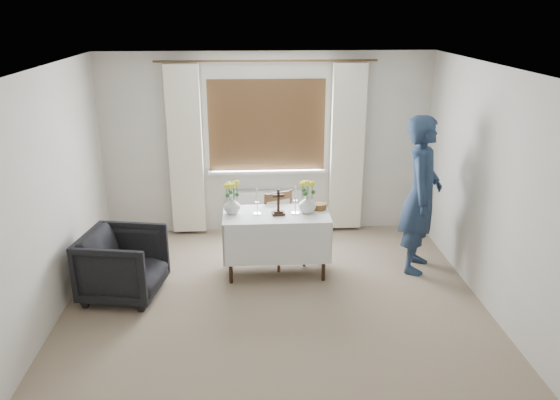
# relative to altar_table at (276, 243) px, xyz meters

# --- Properties ---
(ground) EXTENTS (5.00, 5.00, 0.00)m
(ground) POSITION_rel_altar_table_xyz_m (-0.05, -1.12, -0.38)
(ground) COLOR gray
(ground) RESTS_ON ground
(altar_table) EXTENTS (1.24, 0.64, 0.76)m
(altar_table) POSITION_rel_altar_table_xyz_m (0.00, 0.00, 0.00)
(altar_table) COLOR white
(altar_table) RESTS_ON ground
(wooden_chair) EXTENTS (0.54, 0.54, 0.89)m
(wooden_chair) POSITION_rel_altar_table_xyz_m (0.12, 0.24, 0.07)
(wooden_chair) COLOR #55361D
(wooden_chair) RESTS_ON ground
(armchair) EXTENTS (0.95, 0.93, 0.75)m
(armchair) POSITION_rel_altar_table_xyz_m (-1.70, -0.45, -0.01)
(armchair) COLOR black
(armchair) RESTS_ON ground
(person) EXTENTS (0.69, 0.81, 1.89)m
(person) POSITION_rel_altar_table_xyz_m (1.71, 0.03, 0.57)
(person) COLOR #223450
(person) RESTS_ON ground
(radiator) EXTENTS (1.10, 0.10, 0.60)m
(radiator) POSITION_rel_altar_table_xyz_m (-0.05, 1.30, -0.08)
(radiator) COLOR silver
(radiator) RESTS_ON ground
(wooden_cross) EXTENTS (0.15, 0.12, 0.31)m
(wooden_cross) POSITION_rel_altar_table_xyz_m (0.02, -0.04, 0.54)
(wooden_cross) COLOR black
(wooden_cross) RESTS_ON altar_table
(candlestick_left) EXTENTS (0.10, 0.10, 0.31)m
(candlestick_left) POSITION_rel_altar_table_xyz_m (-0.22, -0.00, 0.54)
(candlestick_left) COLOR white
(candlestick_left) RESTS_ON altar_table
(candlestick_right) EXTENTS (0.10, 0.10, 0.34)m
(candlestick_right) POSITION_rel_altar_table_xyz_m (0.22, -0.01, 0.55)
(candlestick_right) COLOR white
(candlestick_right) RESTS_ON altar_table
(flower_vase_left) EXTENTS (0.25, 0.25, 0.21)m
(flower_vase_left) POSITION_rel_altar_table_xyz_m (-0.51, 0.04, 0.48)
(flower_vase_left) COLOR silver
(flower_vase_left) RESTS_ON altar_table
(flower_vase_right) EXTENTS (0.21, 0.21, 0.22)m
(flower_vase_right) POSITION_rel_altar_table_xyz_m (0.36, 0.02, 0.49)
(flower_vase_right) COLOR silver
(flower_vase_right) RESTS_ON altar_table
(wicker_basket) EXTENTS (0.25, 0.25, 0.07)m
(wicker_basket) POSITION_rel_altar_table_xyz_m (0.52, 0.13, 0.42)
(wicker_basket) COLOR brown
(wicker_basket) RESTS_ON altar_table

